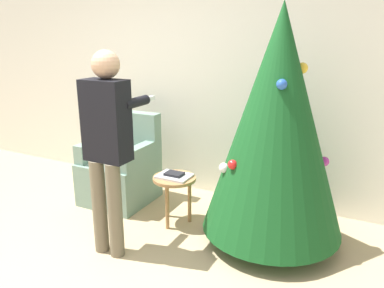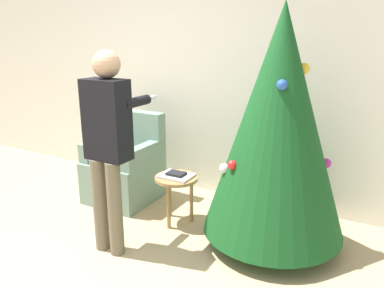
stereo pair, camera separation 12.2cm
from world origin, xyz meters
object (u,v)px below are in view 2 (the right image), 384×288
christmas_tree (278,124)px  armchair (126,169)px  side_stool (176,184)px  person_standing (108,137)px

christmas_tree → armchair: (-1.72, 0.12, -0.74)m
armchair → christmas_tree: bearing=-4.0°
christmas_tree → armchair: bearing=176.0°
armchair → side_stool: 0.83m
armchair → person_standing: bearing=-57.3°
christmas_tree → person_standing: size_ratio=1.22×
person_standing → christmas_tree: bearing=33.1°
christmas_tree → side_stool: (-0.93, -0.09, -0.68)m
person_standing → side_stool: size_ratio=3.53×
armchair → side_stool: armchair is taller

